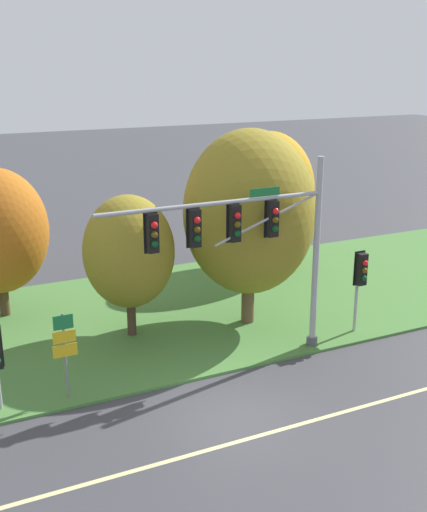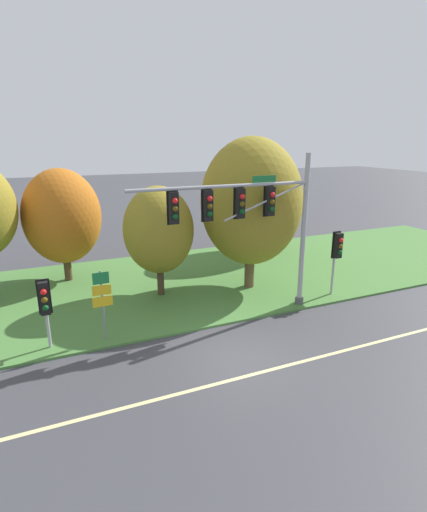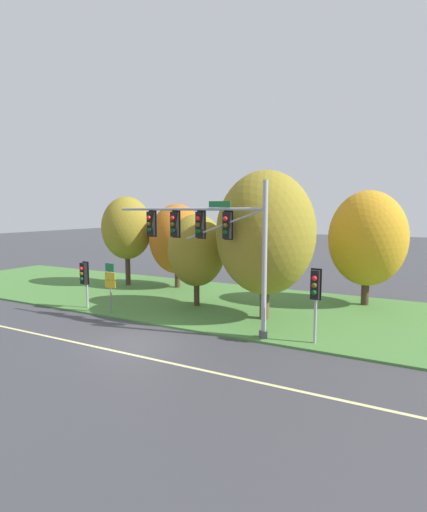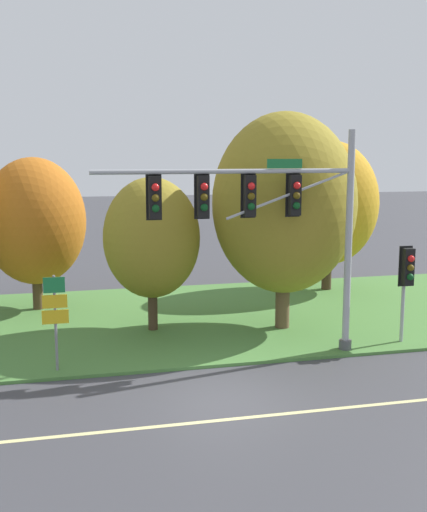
{
  "view_description": "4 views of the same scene",
  "coord_description": "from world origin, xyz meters",
  "px_view_note": "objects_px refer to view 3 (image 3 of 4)",
  "views": [
    {
      "loc": [
        -7.88,
        -14.86,
        10.2
      ],
      "look_at": [
        1.51,
        4.65,
        3.5
      ],
      "focal_mm": 45.0,
      "sensor_mm": 36.0,
      "label": 1
    },
    {
      "loc": [
        -6.04,
        -11.39,
        7.6
      ],
      "look_at": [
        0.58,
        3.66,
        2.76
      ],
      "focal_mm": 28.0,
      "sensor_mm": 36.0,
      "label": 2
    },
    {
      "loc": [
        10.92,
        -13.21,
        5.78
      ],
      "look_at": [
        2.02,
        3.41,
        3.57
      ],
      "focal_mm": 28.0,
      "sensor_mm": 36.0,
      "label": 3
    },
    {
      "loc": [
        -4.05,
        -15.27,
        6.34
      ],
      "look_at": [
        0.52,
        3.58,
        3.2
      ],
      "focal_mm": 45.0,
      "sensor_mm": 36.0,
      "label": 4
    }
  ],
  "objects_px": {
    "traffic_signal_mast": "(210,235)",
    "tree_left_of_mast": "(177,239)",
    "tree_nearest_road": "(127,228)",
    "pedestrian_signal_near_kerb": "(315,289)",
    "pedestrian_signal_further_along": "(84,276)",
    "route_sign_post": "(110,281)",
    "tree_behind_signpost": "(196,250)",
    "tree_tall_centre": "(367,239)",
    "tree_mid_verge": "(266,233)"
  },
  "relations": [
    {
      "from": "route_sign_post",
      "to": "pedestrian_signal_further_along",
      "type": "bearing_deg",
      "value": 178.6
    },
    {
      "from": "pedestrian_signal_further_along",
      "to": "route_sign_post",
      "type": "distance_m",
      "value": 2.0
    },
    {
      "from": "route_sign_post",
      "to": "tree_left_of_mast",
      "type": "height_order",
      "value": "tree_left_of_mast"
    },
    {
      "from": "pedestrian_signal_further_along",
      "to": "tree_nearest_road",
      "type": "distance_m",
      "value": 7.68
    },
    {
      "from": "tree_left_of_mast",
      "to": "tree_behind_signpost",
      "type": "xyz_separation_m",
      "value": [
        4.07,
        -4.13,
        -0.26
      ]
    },
    {
      "from": "tree_nearest_road",
      "to": "tree_behind_signpost",
      "type": "distance_m",
      "value": 8.6
    },
    {
      "from": "traffic_signal_mast",
      "to": "tree_left_of_mast",
      "type": "relative_size",
      "value": 1.34
    },
    {
      "from": "tree_behind_signpost",
      "to": "tree_tall_centre",
      "type": "bearing_deg",
      "value": 29.28
    },
    {
      "from": "tree_left_of_mast",
      "to": "tree_behind_signpost",
      "type": "relative_size",
      "value": 1.12
    },
    {
      "from": "tree_tall_centre",
      "to": "pedestrian_signal_near_kerb",
      "type": "bearing_deg",
      "value": -96.19
    },
    {
      "from": "traffic_signal_mast",
      "to": "route_sign_post",
      "type": "xyz_separation_m",
      "value": [
        -6.29,
        0.08,
        -2.71
      ]
    },
    {
      "from": "pedestrian_signal_further_along",
      "to": "pedestrian_signal_near_kerb",
      "type": "bearing_deg",
      "value": 0.27
    },
    {
      "from": "pedestrian_signal_near_kerb",
      "to": "tree_behind_signpost",
      "type": "bearing_deg",
      "value": 155.6
    },
    {
      "from": "route_sign_post",
      "to": "tree_nearest_road",
      "type": "height_order",
      "value": "tree_nearest_road"
    },
    {
      "from": "tree_left_of_mast",
      "to": "tree_nearest_road",
      "type": "bearing_deg",
      "value": -166.43
    },
    {
      "from": "pedestrian_signal_near_kerb",
      "to": "tree_tall_centre",
      "type": "distance_m",
      "value": 8.69
    },
    {
      "from": "traffic_signal_mast",
      "to": "tree_nearest_road",
      "type": "relative_size",
      "value": 1.23
    },
    {
      "from": "route_sign_post",
      "to": "tree_behind_signpost",
      "type": "xyz_separation_m",
      "value": [
        3.33,
        3.68,
        1.51
      ]
    },
    {
      "from": "traffic_signal_mast",
      "to": "pedestrian_signal_further_along",
      "type": "relative_size",
      "value": 2.99
    },
    {
      "from": "tree_nearest_road",
      "to": "tree_tall_centre",
      "type": "bearing_deg",
      "value": 5.9
    },
    {
      "from": "tree_left_of_mast",
      "to": "tree_behind_signpost",
      "type": "height_order",
      "value": "tree_left_of_mast"
    },
    {
      "from": "traffic_signal_mast",
      "to": "tree_behind_signpost",
      "type": "height_order",
      "value": "traffic_signal_mast"
    },
    {
      "from": "pedestrian_signal_near_kerb",
      "to": "tree_behind_signpost",
      "type": "relative_size",
      "value": 0.6
    },
    {
      "from": "pedestrian_signal_further_along",
      "to": "tree_tall_centre",
      "type": "xyz_separation_m",
      "value": [
        14.11,
        8.56,
        2.06
      ]
    },
    {
      "from": "pedestrian_signal_further_along",
      "to": "tree_behind_signpost",
      "type": "bearing_deg",
      "value": 34.26
    },
    {
      "from": "pedestrian_signal_further_along",
      "to": "tree_left_of_mast",
      "type": "relative_size",
      "value": 0.45
    },
    {
      "from": "tree_left_of_mast",
      "to": "tree_mid_verge",
      "type": "height_order",
      "value": "tree_mid_verge"
    },
    {
      "from": "tree_nearest_road",
      "to": "pedestrian_signal_further_along",
      "type": "bearing_deg",
      "value": -69.22
    },
    {
      "from": "traffic_signal_mast",
      "to": "pedestrian_signal_near_kerb",
      "type": "distance_m",
      "value": 5.35
    },
    {
      "from": "traffic_signal_mast",
      "to": "tree_left_of_mast",
      "type": "height_order",
      "value": "traffic_signal_mast"
    },
    {
      "from": "tree_nearest_road",
      "to": "tree_left_of_mast",
      "type": "height_order",
      "value": "tree_nearest_road"
    },
    {
      "from": "pedestrian_signal_near_kerb",
      "to": "tree_nearest_road",
      "type": "xyz_separation_m",
      "value": [
        -15.78,
        6.77,
        1.93
      ]
    },
    {
      "from": "tree_behind_signpost",
      "to": "tree_tall_centre",
      "type": "height_order",
      "value": "tree_tall_centre"
    },
    {
      "from": "traffic_signal_mast",
      "to": "route_sign_post",
      "type": "distance_m",
      "value": 6.85
    },
    {
      "from": "pedestrian_signal_further_along",
      "to": "tree_behind_signpost",
      "type": "height_order",
      "value": "tree_behind_signpost"
    },
    {
      "from": "pedestrian_signal_near_kerb",
      "to": "route_sign_post",
      "type": "xyz_separation_m",
      "value": [
        -11.19,
        -0.11,
        -0.58
      ]
    },
    {
      "from": "tree_left_of_mast",
      "to": "tree_behind_signpost",
      "type": "bearing_deg",
      "value": -45.43
    },
    {
      "from": "tree_behind_signpost",
      "to": "route_sign_post",
      "type": "bearing_deg",
      "value": -132.16
    },
    {
      "from": "tree_nearest_road",
      "to": "pedestrian_signal_near_kerb",
      "type": "bearing_deg",
      "value": -23.2
    },
    {
      "from": "tree_nearest_road",
      "to": "tree_mid_verge",
      "type": "xyz_separation_m",
      "value": [
        12.5,
        -4.0,
        0.19
      ]
    },
    {
      "from": "traffic_signal_mast",
      "to": "tree_tall_centre",
      "type": "height_order",
      "value": "traffic_signal_mast"
    },
    {
      "from": "pedestrian_signal_further_along",
      "to": "tree_mid_verge",
      "type": "height_order",
      "value": "tree_mid_verge"
    },
    {
      "from": "pedestrian_signal_further_along",
      "to": "route_sign_post",
      "type": "relative_size",
      "value": 0.97
    },
    {
      "from": "tree_mid_verge",
      "to": "tree_tall_centre",
      "type": "height_order",
      "value": "tree_mid_verge"
    },
    {
      "from": "pedestrian_signal_near_kerb",
      "to": "route_sign_post",
      "type": "distance_m",
      "value": 11.21
    },
    {
      "from": "route_sign_post",
      "to": "tree_left_of_mast",
      "type": "xyz_separation_m",
      "value": [
        -0.74,
        7.81,
        1.77
      ]
    },
    {
      "from": "route_sign_post",
      "to": "traffic_signal_mast",
      "type": "bearing_deg",
      "value": -0.75
    },
    {
      "from": "tree_left_of_mast",
      "to": "tree_mid_verge",
      "type": "xyz_separation_m",
      "value": [
        8.65,
        -4.93,
        0.92
      ]
    },
    {
      "from": "pedestrian_signal_further_along",
      "to": "tree_tall_centre",
      "type": "bearing_deg",
      "value": 31.23
    },
    {
      "from": "route_sign_post",
      "to": "tree_left_of_mast",
      "type": "distance_m",
      "value": 8.04
    }
  ]
}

